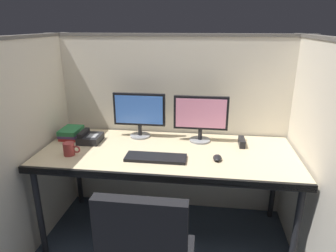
% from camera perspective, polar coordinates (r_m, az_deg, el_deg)
% --- Properties ---
extents(cubicle_partition_rear, '(2.21, 0.06, 1.57)m').
position_cam_1_polar(cubicle_partition_rear, '(2.64, 1.11, 0.08)').
color(cubicle_partition_rear, beige).
rests_on(cubicle_partition_rear, ground).
extents(cubicle_partition_left, '(0.06, 1.41, 1.57)m').
position_cam_1_polar(cubicle_partition_left, '(2.47, -24.09, -3.02)').
color(cubicle_partition_left, beige).
rests_on(cubicle_partition_left, ground).
extents(cubicle_partition_right, '(0.06, 1.41, 1.57)m').
position_cam_1_polar(cubicle_partition_right, '(2.24, 25.73, -5.48)').
color(cubicle_partition_right, beige).
rests_on(cubicle_partition_right, ground).
extents(desk, '(1.90, 0.80, 0.74)m').
position_cam_1_polar(desk, '(2.26, -0.21, -6.03)').
color(desk, beige).
rests_on(desk, ground).
extents(monitor_left, '(0.43, 0.17, 0.37)m').
position_cam_1_polar(monitor_left, '(2.47, -5.51, 2.67)').
color(monitor_left, gray).
rests_on(monitor_left, desk).
extents(monitor_right, '(0.43, 0.17, 0.37)m').
position_cam_1_polar(monitor_right, '(2.37, 6.30, 1.98)').
color(monitor_right, gray).
rests_on(monitor_right, desk).
extents(keyboard_main, '(0.43, 0.15, 0.02)m').
position_cam_1_polar(keyboard_main, '(2.11, -2.35, -6.09)').
color(keyboard_main, black).
rests_on(keyboard_main, desk).
extents(computer_mouse, '(0.06, 0.10, 0.04)m').
position_cam_1_polar(computer_mouse, '(2.12, 9.43, -6.04)').
color(computer_mouse, black).
rests_on(computer_mouse, desk).
extents(desk_phone, '(0.17, 0.19, 0.09)m').
position_cam_1_polar(desk_phone, '(2.48, -14.77, -2.20)').
color(desk_phone, black).
rests_on(desk_phone, desk).
extents(red_stapler, '(0.04, 0.15, 0.06)m').
position_cam_1_polar(red_stapler, '(2.40, 13.94, -3.00)').
color(red_stapler, black).
rests_on(red_stapler, desk).
extents(book_stack, '(0.16, 0.22, 0.08)m').
position_cam_1_polar(book_stack, '(2.61, -18.00, -1.27)').
color(book_stack, '#B22626').
rests_on(book_stack, desk).
extents(coffee_mug, '(0.13, 0.08, 0.09)m').
position_cam_1_polar(coffee_mug, '(2.27, -18.38, -4.20)').
color(coffee_mug, '#993333').
rests_on(coffee_mug, desk).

